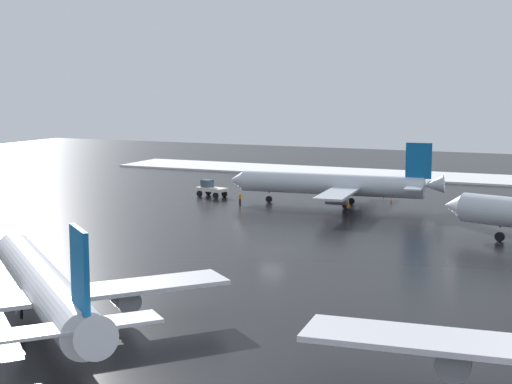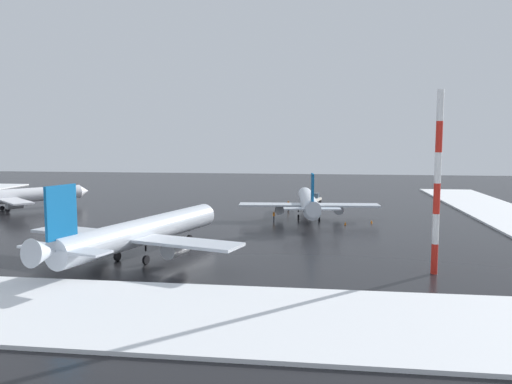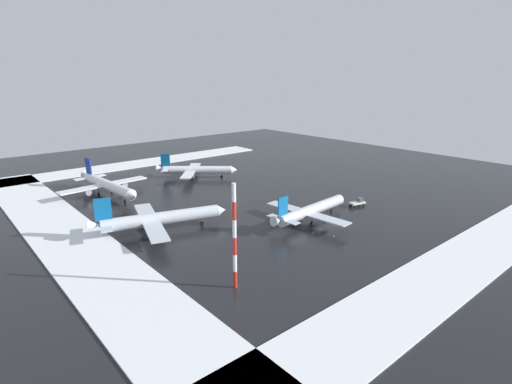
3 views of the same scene
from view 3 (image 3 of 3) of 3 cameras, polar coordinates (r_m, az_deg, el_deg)
name	(u,v)px [view 3 (image 3 of 3)]	position (r m, az deg, el deg)	size (l,w,h in m)	color
ground_plane	(234,198)	(126.36, -3.16, -0.82)	(240.00, 240.00, 0.00)	black
snow_bank_far	(67,237)	(105.65, -25.36, -5.84)	(152.00, 16.00, 0.34)	white
snow_bank_left	(141,163)	(182.60, -16.07, 3.98)	(14.00, 116.00, 0.34)	white
snow_bank_right	(444,274)	(86.84, 25.31, -10.60)	(14.00, 116.00, 0.34)	white
airplane_distant_tail	(311,210)	(106.34, 7.82, -2.60)	(25.30, 30.47, 9.04)	silver
airplane_foreground_jet	(107,185)	(136.24, -20.50, 0.92)	(34.93, 29.02, 10.37)	white
airplane_parked_portside	(196,170)	(152.17, -8.61, 3.15)	(23.23, 24.98, 9.08)	white
airplane_parked_starboard	(159,219)	(101.09, -13.73, -3.73)	(28.02, 33.29, 10.10)	silver
pushback_tug	(358,202)	(121.26, 14.36, -1.43)	(3.30, 5.01, 2.50)	silver
ground_crew_mid_apron	(285,215)	(108.42, 4.14, -3.24)	(0.36, 0.36, 1.71)	black
ground_crew_by_nose_gear	(328,204)	(118.83, 10.20, -1.69)	(0.36, 0.36, 1.71)	black
antenna_mast	(235,237)	(70.52, -3.08, -6.49)	(0.70, 0.70, 19.74)	red
traffic_cone_near_nose	(313,233)	(98.88, 8.12, -5.77)	(0.36, 0.36, 0.55)	orange
traffic_cone_mid_line	(334,236)	(97.84, 11.06, -6.16)	(0.36, 0.36, 0.55)	orange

